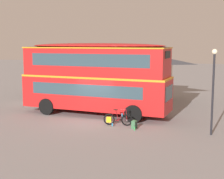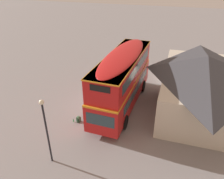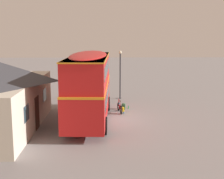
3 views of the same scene
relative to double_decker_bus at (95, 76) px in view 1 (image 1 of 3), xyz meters
name	(u,v)px [view 1 (image 1 of 3)]	position (x,y,z in m)	size (l,w,h in m)	color
ground_plane	(94,120)	(0.45, -1.45, -2.64)	(120.00, 120.00, 0.00)	gray
double_decker_bus	(95,76)	(0.00, 0.00, 0.00)	(10.03, 2.97, 4.79)	black
touring_bicycle	(117,119)	(2.27, -2.26, -2.27)	(1.73, 0.62, 1.06)	black
backpack_on_ground	(134,124)	(3.41, -2.60, -2.39)	(0.34, 0.33, 0.49)	#386642
water_bottle_green_metal	(135,128)	(3.55, -3.00, -2.52)	(0.07, 0.07, 0.26)	green
water_bottle_blue_sports	(112,125)	(2.08, -2.54, -2.55)	(0.08, 0.08, 0.21)	#338CBF
pub_building	(104,71)	(-1.81, 6.44, -0.29)	(11.18, 6.76, 4.61)	beige
street_lamp	(213,82)	(7.58, -2.51, 0.15)	(0.28, 0.28, 4.50)	black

